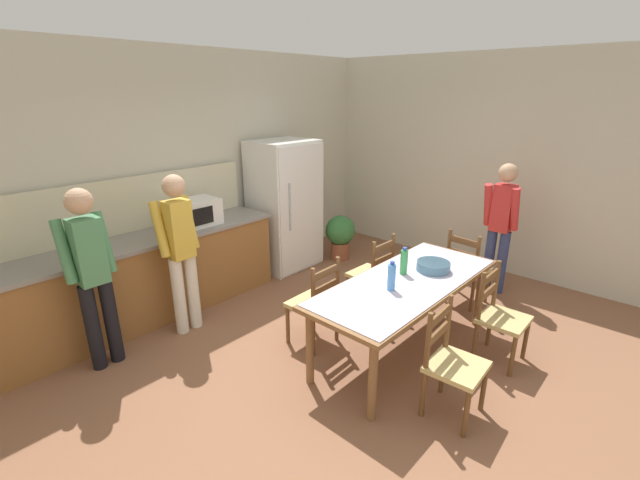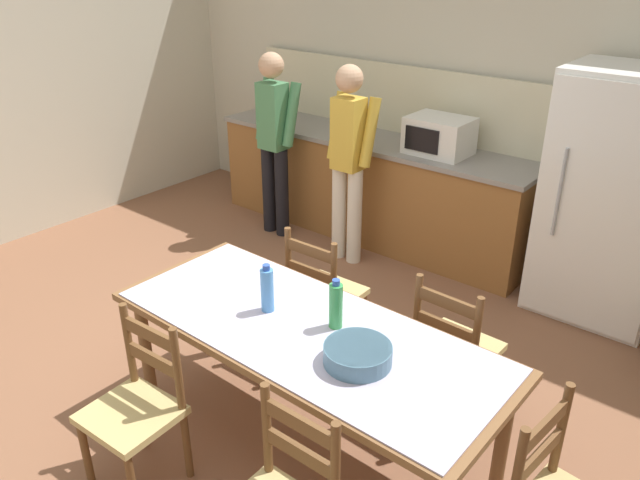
{
  "view_description": "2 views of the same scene",
  "coord_description": "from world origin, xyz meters",
  "px_view_note": "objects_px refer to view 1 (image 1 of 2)",
  "views": [
    {
      "loc": [
        -2.65,
        -2.04,
        2.42
      ],
      "look_at": [
        -0.07,
        0.27,
        1.2
      ],
      "focal_mm": 24.0,
      "sensor_mm": 36.0,
      "label": 1
    },
    {
      "loc": [
        2.3,
        -2.23,
        2.52
      ],
      "look_at": [
        0.22,
        0.33,
        0.93
      ],
      "focal_mm": 35.0,
      "sensor_mm": 36.0,
      "label": 2
    }
  ],
  "objects_px": {
    "chair_side_near_right": "(500,317)",
    "person_at_sink": "(92,271)",
    "microwave": "(196,212)",
    "potted_plant": "(340,234)",
    "bottle_off_centre": "(404,262)",
    "person_at_counter": "(180,246)",
    "chair_side_near_left": "(452,363)",
    "bottle_near_centre": "(392,277)",
    "chair_head_end": "(466,268)",
    "chair_side_far_left": "(315,303)",
    "dining_table": "(406,288)",
    "chair_side_far_right": "(373,274)",
    "person_by_table": "(501,222)",
    "serving_bowl": "(433,266)",
    "refrigerator": "(285,205)"
  },
  "relations": [
    {
      "from": "chair_side_near_right",
      "to": "person_at_sink",
      "type": "distance_m",
      "value": 3.67
    },
    {
      "from": "microwave",
      "to": "potted_plant",
      "type": "distance_m",
      "value": 2.26
    },
    {
      "from": "bottle_off_centre",
      "to": "person_at_counter",
      "type": "height_order",
      "value": "person_at_counter"
    },
    {
      "from": "microwave",
      "to": "chair_side_near_left",
      "type": "relative_size",
      "value": 0.55
    },
    {
      "from": "bottle_near_centre",
      "to": "person_at_counter",
      "type": "height_order",
      "value": "person_at_counter"
    },
    {
      "from": "chair_head_end",
      "to": "person_at_sink",
      "type": "distance_m",
      "value": 3.92
    },
    {
      "from": "microwave",
      "to": "person_at_sink",
      "type": "bearing_deg",
      "value": -160.03
    },
    {
      "from": "chair_side_far_left",
      "to": "person_at_counter",
      "type": "relative_size",
      "value": 0.55
    },
    {
      "from": "dining_table",
      "to": "chair_side_far_right",
      "type": "height_order",
      "value": "chair_side_far_right"
    },
    {
      "from": "microwave",
      "to": "person_by_table",
      "type": "relative_size",
      "value": 0.31
    },
    {
      "from": "bottle_off_centre",
      "to": "person_at_sink",
      "type": "xyz_separation_m",
      "value": [
        -2.12,
        1.83,
        0.06
      ]
    },
    {
      "from": "chair_side_far_right",
      "to": "person_at_sink",
      "type": "distance_m",
      "value": 2.83
    },
    {
      "from": "serving_bowl",
      "to": "person_at_counter",
      "type": "relative_size",
      "value": 0.19
    },
    {
      "from": "refrigerator",
      "to": "serving_bowl",
      "type": "xyz_separation_m",
      "value": [
        -0.39,
        -2.49,
        -0.09
      ]
    },
    {
      "from": "refrigerator",
      "to": "bottle_near_centre",
      "type": "relative_size",
      "value": 6.61
    },
    {
      "from": "person_at_sink",
      "to": "bottle_off_centre",
      "type": "bearing_deg",
      "value": -130.86
    },
    {
      "from": "refrigerator",
      "to": "bottle_off_centre",
      "type": "bearing_deg",
      "value": -105.75
    },
    {
      "from": "serving_bowl",
      "to": "chair_head_end",
      "type": "xyz_separation_m",
      "value": [
        0.98,
        0.06,
        -0.36
      ]
    },
    {
      "from": "bottle_off_centre",
      "to": "chair_side_near_left",
      "type": "distance_m",
      "value": 1.1
    },
    {
      "from": "bottle_near_centre",
      "to": "chair_side_far_left",
      "type": "xyz_separation_m",
      "value": [
        -0.2,
        0.72,
        -0.43
      ]
    },
    {
      "from": "microwave",
      "to": "bottle_off_centre",
      "type": "distance_m",
      "value": 2.46
    },
    {
      "from": "dining_table",
      "to": "person_by_table",
      "type": "height_order",
      "value": "person_by_table"
    },
    {
      "from": "chair_head_end",
      "to": "person_by_table",
      "type": "height_order",
      "value": "person_by_table"
    },
    {
      "from": "bottle_off_centre",
      "to": "chair_side_far_left",
      "type": "relative_size",
      "value": 0.3
    },
    {
      "from": "microwave",
      "to": "chair_head_end",
      "type": "distance_m",
      "value": 3.22
    },
    {
      "from": "microwave",
      "to": "chair_side_far_left",
      "type": "distance_m",
      "value": 1.84
    },
    {
      "from": "refrigerator",
      "to": "chair_side_far_left",
      "type": "bearing_deg",
      "value": -125.94
    },
    {
      "from": "serving_bowl",
      "to": "person_by_table",
      "type": "xyz_separation_m",
      "value": [
        1.53,
        -0.08,
        0.11
      ]
    },
    {
      "from": "chair_side_near_right",
      "to": "person_by_table",
      "type": "distance_m",
      "value": 1.62
    },
    {
      "from": "microwave",
      "to": "potted_plant",
      "type": "relative_size",
      "value": 0.75
    },
    {
      "from": "serving_bowl",
      "to": "person_at_sink",
      "type": "bearing_deg",
      "value": 139.89
    },
    {
      "from": "refrigerator",
      "to": "serving_bowl",
      "type": "height_order",
      "value": "refrigerator"
    },
    {
      "from": "bottle_near_centre",
      "to": "chair_head_end",
      "type": "xyz_separation_m",
      "value": [
        1.62,
        -0.01,
        -0.43
      ]
    },
    {
      "from": "refrigerator",
      "to": "chair_side_far_right",
      "type": "distance_m",
      "value": 1.78
    },
    {
      "from": "bottle_off_centre",
      "to": "potted_plant",
      "type": "distance_m",
      "value": 2.38
    },
    {
      "from": "microwave",
      "to": "bottle_near_centre",
      "type": "bearing_deg",
      "value": -81.28
    },
    {
      "from": "chair_side_far_left",
      "to": "microwave",
      "type": "bearing_deg",
      "value": -85.62
    },
    {
      "from": "serving_bowl",
      "to": "chair_side_near_left",
      "type": "bearing_deg",
      "value": -143.09
    },
    {
      "from": "refrigerator",
      "to": "chair_side_far_left",
      "type": "height_order",
      "value": "refrigerator"
    },
    {
      "from": "bottle_near_centre",
      "to": "chair_head_end",
      "type": "height_order",
      "value": "bottle_near_centre"
    },
    {
      "from": "bottle_off_centre",
      "to": "person_at_sink",
      "type": "height_order",
      "value": "person_at_sink"
    },
    {
      "from": "chair_side_near_right",
      "to": "person_at_sink",
      "type": "xyz_separation_m",
      "value": [
        -2.48,
        2.66,
        0.5
      ]
    },
    {
      "from": "bottle_off_centre",
      "to": "potted_plant",
      "type": "height_order",
      "value": "bottle_off_centre"
    },
    {
      "from": "dining_table",
      "to": "chair_side_far_right",
      "type": "relative_size",
      "value": 2.35
    },
    {
      "from": "chair_side_far_left",
      "to": "person_at_sink",
      "type": "xyz_separation_m",
      "value": [
        -1.54,
        1.21,
        0.5
      ]
    },
    {
      "from": "chair_side_near_right",
      "to": "bottle_off_centre",
      "type": "bearing_deg",
      "value": 113.08
    },
    {
      "from": "chair_side_near_left",
      "to": "person_by_table",
      "type": "xyz_separation_m",
      "value": [
        2.39,
        0.57,
        0.47
      ]
    },
    {
      "from": "chair_side_far_right",
      "to": "chair_side_near_left",
      "type": "bearing_deg",
      "value": 57.55
    },
    {
      "from": "chair_side_far_right",
      "to": "person_at_counter",
      "type": "height_order",
      "value": "person_at_counter"
    },
    {
      "from": "chair_head_end",
      "to": "potted_plant",
      "type": "distance_m",
      "value": 2.01
    }
  ]
}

